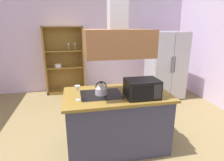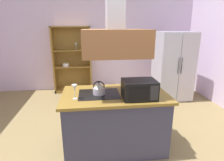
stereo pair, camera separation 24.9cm
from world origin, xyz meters
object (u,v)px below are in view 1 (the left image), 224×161
(refrigerator, at_px, (165,65))
(microwave, at_px, (142,88))
(cutting_board, at_px, (147,87))
(wine_glass_on_counter, at_px, (78,89))
(dish_cabinet, at_px, (65,64))
(kettle, at_px, (101,89))

(refrigerator, height_order, microwave, refrigerator)
(refrigerator, bearing_deg, cutting_board, -125.54)
(refrigerator, height_order, wine_glass_on_counter, refrigerator)
(refrigerator, distance_m, cutting_board, 2.14)
(wine_glass_on_counter, bearing_deg, refrigerator, 41.03)
(dish_cabinet, bearing_deg, refrigerator, -19.05)
(kettle, bearing_deg, refrigerator, 43.41)
(dish_cabinet, height_order, microwave, dish_cabinet)
(cutting_board, bearing_deg, refrigerator, 54.46)
(dish_cabinet, xyz_separation_m, cutting_board, (1.40, -2.65, 0.08))
(dish_cabinet, bearing_deg, cutting_board, -62.14)
(refrigerator, bearing_deg, wine_glass_on_counter, -138.97)
(wine_glass_on_counter, bearing_deg, dish_cabinet, 95.30)
(microwave, bearing_deg, cutting_board, 59.25)
(dish_cabinet, xyz_separation_m, microwave, (1.16, -3.05, 0.20))
(refrigerator, xyz_separation_m, dish_cabinet, (-2.64, 0.91, -0.05))
(cutting_board, relative_size, microwave, 0.74)
(kettle, distance_m, cutting_board, 0.81)
(refrigerator, relative_size, dish_cabinet, 0.93)
(cutting_board, height_order, wine_glass_on_counter, wine_glass_on_counter)
(refrigerator, relative_size, microwave, 3.80)
(microwave, relative_size, wine_glass_on_counter, 2.23)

